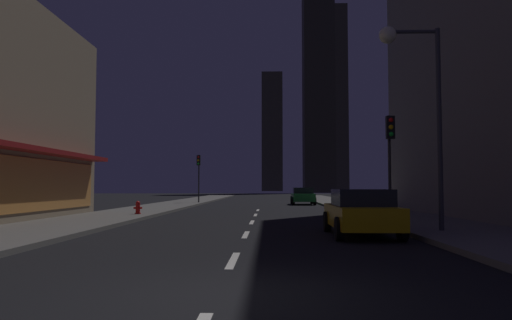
# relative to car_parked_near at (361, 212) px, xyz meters

# --- Properties ---
(ground_plane) EXTENTS (78.00, 136.00, 0.10)m
(ground_plane) POSITION_rel_car_parked_near_xyz_m (-3.60, 23.83, -0.79)
(ground_plane) COLOR black
(sidewalk_right) EXTENTS (4.00, 76.00, 0.15)m
(sidewalk_right) POSITION_rel_car_parked_near_xyz_m (3.40, 23.83, -0.67)
(sidewalk_right) COLOR #605E59
(sidewalk_right) RESTS_ON ground
(sidewalk_left) EXTENTS (4.00, 76.00, 0.15)m
(sidewalk_left) POSITION_rel_car_parked_near_xyz_m (-10.60, 23.83, -0.67)
(sidewalk_left) COLOR #605E59
(sidewalk_left) RESTS_ON ground
(lane_marking_center) EXTENTS (0.16, 28.20, 0.01)m
(lane_marking_center) POSITION_rel_car_parked_near_xyz_m (-3.60, 2.83, -0.73)
(lane_marking_center) COLOR silver
(lane_marking_center) RESTS_ON ground
(skyscraper_distant_tall) EXTENTS (7.25, 8.09, 41.62)m
(skyscraper_distant_tall) POSITION_rel_car_parked_near_xyz_m (-1.91, 151.82, 20.07)
(skyscraper_distant_tall) COLOR #403D30
(skyscraper_distant_tall) RESTS_ON ground
(skyscraper_distant_mid) EXTENTS (7.67, 7.79, 71.55)m
(skyscraper_distant_mid) POSITION_rel_car_parked_near_xyz_m (9.60, 104.46, 35.03)
(skyscraper_distant_mid) COLOR #2F2D23
(skyscraper_distant_mid) RESTS_ON ground
(skyscraper_distant_short) EXTENTS (5.88, 8.52, 59.67)m
(skyscraper_distant_short) POSITION_rel_car_parked_near_xyz_m (19.02, 136.88, 29.09)
(skyscraper_distant_short) COLOR #38362A
(skyscraper_distant_short) RESTS_ON ground
(car_parked_near) EXTENTS (1.98, 4.24, 1.45)m
(car_parked_near) POSITION_rel_car_parked_near_xyz_m (0.00, 0.00, 0.00)
(car_parked_near) COLOR gold
(car_parked_near) RESTS_ON ground
(car_parked_far) EXTENTS (1.98, 4.24, 1.45)m
(car_parked_far) POSITION_rel_car_parked_near_xyz_m (0.00, 25.68, 0.00)
(car_parked_far) COLOR #1E722D
(car_parked_far) RESTS_ON ground
(fire_hydrant_far_left) EXTENTS (0.42, 0.30, 0.65)m
(fire_hydrant_far_left) POSITION_rel_car_parked_near_xyz_m (-9.50, 8.96, -0.29)
(fire_hydrant_far_left) COLOR red
(fire_hydrant_far_left) RESTS_ON sidewalk_left
(traffic_light_near_right) EXTENTS (0.32, 0.48, 4.20)m
(traffic_light_near_right) POSITION_rel_car_parked_near_xyz_m (1.90, 3.84, 2.45)
(traffic_light_near_right) COLOR #2D2D2D
(traffic_light_near_right) RESTS_ON sidewalk_right
(traffic_light_far_left) EXTENTS (0.32, 0.48, 4.20)m
(traffic_light_far_left) POSITION_rel_car_parked_near_xyz_m (-9.10, 26.70, 2.45)
(traffic_light_far_left) COLOR #2D2D2D
(traffic_light_far_left) RESTS_ON sidewalk_left
(street_lamp_right) EXTENTS (1.96, 0.56, 6.58)m
(street_lamp_right) POSITION_rel_car_parked_near_xyz_m (1.78, 0.39, 4.33)
(street_lamp_right) COLOR #38383D
(street_lamp_right) RESTS_ON sidewalk_right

